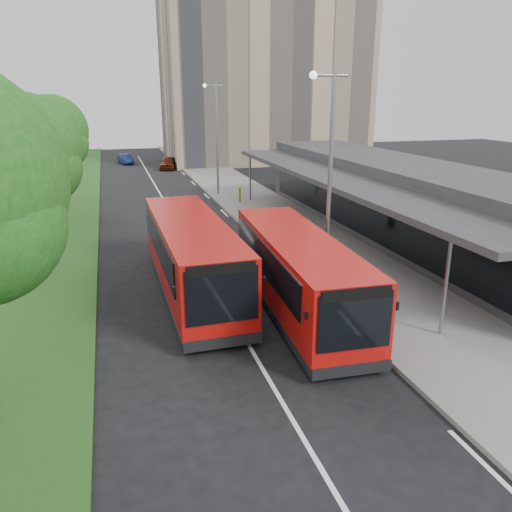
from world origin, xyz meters
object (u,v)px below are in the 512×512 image
Objects in this scene: tree_mid at (27,155)px; car_near at (168,163)px; tree_far at (53,136)px; bus_main at (298,274)px; car_far at (125,159)px; lamp_post_far at (216,132)px; lamp_post_near at (328,169)px; bollard at (240,195)px; litter_bin at (291,228)px; bus_second at (192,257)px.

tree_mid is 1.99× the size of car_near.
tree_far is 0.76× the size of bus_main.
car_near is at bearing 60.59° from tree_far.
car_near is 6.85m from car_far.
lamp_post_far is 22.28m from car_far.
car_far is (-5.91, 41.07, -4.19)m from lamp_post_near.
tree_far is 2.30× the size of car_far.
lamp_post_far reaches higher than bus_main.
car_near is (-2.69, 19.04, -0.01)m from bollard.
car_far is at bearing 141.55° from car_near.
tree_mid is 0.77× the size of bus_main.
bus_main is (-1.79, -21.77, -3.33)m from lamp_post_far.
car_far reaches higher than litter_bin.
lamp_post_far is at bearing 49.32° from tree_mid.
lamp_post_near is 8.46m from litter_bin.
lamp_post_far is (0.00, 20.00, 0.00)m from lamp_post_near.
bus_second reaches higher than car_far.
bus_second is (-5.04, 0.91, -3.26)m from lamp_post_near.
lamp_post_near reaches higher than tree_mid.
lamp_post_near is at bearing -10.98° from bus_second.
bollard is (12.01, -2.50, -4.12)m from tree_far.
car_near is at bearing 96.27° from litter_bin.
tree_mid is at bearing -111.18° from car_far.
tree_mid reaches higher than tree_far.
bollard is at bearing 68.52° from bus_second.
lamp_post_far is at bearing 74.48° from bus_second.
bus_main is at bearing -135.39° from lamp_post_near.
tree_mid is 34.68m from car_far.
tree_far reaches higher than car_near.
litter_bin is 28.52m from car_near.
lamp_post_far reaches higher than car_far.
bus_second is (-3.25, 2.68, 0.07)m from bus_main.
car_far is (-4.11, 5.48, -0.11)m from car_near.
litter_bin is 34.59m from car_far.
lamp_post_far is 2.49× the size of car_far.
lamp_post_far reaches higher than tree_mid.
car_near is at bearing 83.93° from bus_second.
tree_mid reaches higher than bollard.
lamp_post_near reaches higher than tree_far.
car_far is (5.22, 22.02, -4.24)m from tree_far.
tree_far is 19.42m from bus_second.
car_far is at bearing 81.28° from tree_mid.
tree_far is 12.94m from bollard.
lamp_post_near is (11.13, -7.05, -0.10)m from tree_mid.
car_near is at bearing 92.90° from lamp_post_near.
tree_far is at bearing 168.23° from bollard.
lamp_post_far reaches higher than tree_far.
lamp_post_far is 0.83× the size of bus_main.
tree_mid is at bearing -130.68° from lamp_post_far.
lamp_post_far is at bearing 90.00° from lamp_post_near.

